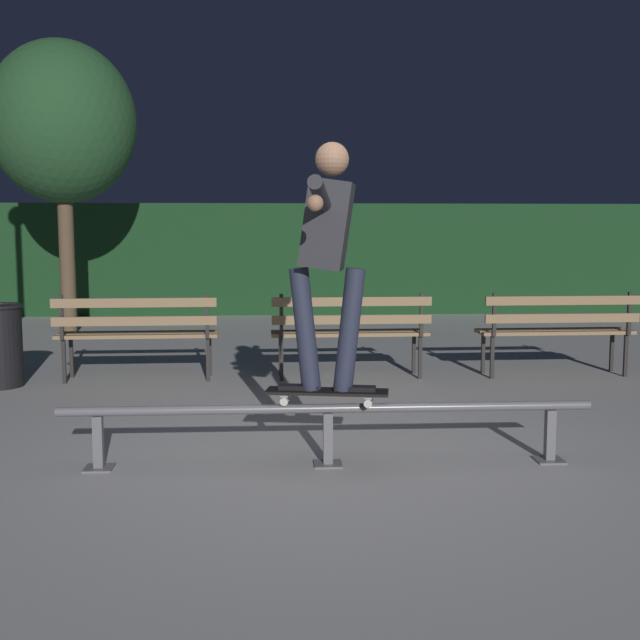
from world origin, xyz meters
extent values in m
plane|color=#ADAAA8|center=(0.00, 0.00, 0.00)|extent=(90.00, 90.00, 0.00)
cube|color=#193D1E|center=(0.00, 9.66, 0.99)|extent=(24.00, 1.20, 1.98)
cylinder|color=slate|center=(0.00, -0.04, 0.37)|extent=(3.42, 0.06, 0.06)
cube|color=slate|center=(-1.45, -0.04, 0.17)|extent=(0.06, 0.06, 0.34)
cube|color=slate|center=(-1.45, -0.04, 0.01)|extent=(0.18, 0.18, 0.01)
cube|color=slate|center=(0.00, -0.04, 0.17)|extent=(0.06, 0.06, 0.34)
cube|color=slate|center=(0.00, -0.04, 0.01)|extent=(0.18, 0.18, 0.01)
cube|color=slate|center=(1.45, -0.04, 0.17)|extent=(0.06, 0.06, 0.34)
cube|color=slate|center=(1.45, -0.04, 0.01)|extent=(0.18, 0.18, 0.01)
cube|color=black|center=(-0.01, -0.04, 0.48)|extent=(0.80, 0.33, 0.02)
cube|color=black|center=(-0.01, -0.04, 0.49)|extent=(0.79, 0.31, 0.00)
cube|color=#9E9EA3|center=(0.26, -0.09, 0.46)|extent=(0.08, 0.18, 0.02)
cube|color=#9E9EA3|center=(-0.27, 0.00, 0.46)|extent=(0.08, 0.18, 0.02)
cylinder|color=beige|center=(0.24, -0.17, 0.43)|extent=(0.06, 0.04, 0.05)
cylinder|color=beige|center=(0.27, -0.01, 0.43)|extent=(0.06, 0.04, 0.05)
cylinder|color=beige|center=(-0.28, -0.08, 0.43)|extent=(0.06, 0.04, 0.05)
cylinder|color=beige|center=(-0.25, 0.08, 0.43)|extent=(0.06, 0.04, 0.05)
cube|color=black|center=(0.17, -0.07, 0.50)|extent=(0.27, 0.14, 0.03)
cube|color=black|center=(-0.18, -0.01, 0.50)|extent=(0.27, 0.14, 0.03)
cylinder|color=#282D42|center=(0.13, -0.07, 0.88)|extent=(0.22, 0.16, 0.79)
cylinder|color=#282D42|center=(-0.14, -0.02, 0.88)|extent=(0.22, 0.16, 0.79)
cube|color=#2D2D33|center=(-0.01, -0.04, 1.54)|extent=(0.39, 0.41, 0.57)
cylinder|color=#2D2D33|center=(-0.07, -0.42, 1.70)|extent=(0.18, 0.61, 0.21)
cylinder|color=#2D2D33|center=(0.06, 0.33, 1.70)|extent=(0.18, 0.61, 0.21)
sphere|color=#A37556|center=(-0.12, -0.69, 1.65)|extent=(0.09, 0.09, 0.09)
sphere|color=#A37556|center=(0.10, 0.61, 1.65)|extent=(0.09, 0.09, 0.09)
sphere|color=#A37556|center=(0.02, -0.05, 1.94)|extent=(0.21, 0.21, 0.21)
cube|color=#282623|center=(-1.01, 3.19, 0.22)|extent=(0.04, 0.04, 0.44)
cube|color=#282623|center=(-1.00, 2.87, 0.22)|extent=(0.04, 0.04, 0.44)
cube|color=#282623|center=(-1.00, 2.83, 0.66)|extent=(0.04, 0.04, 0.44)
cube|color=#282623|center=(-2.41, 3.15, 0.22)|extent=(0.04, 0.04, 0.44)
cube|color=#282623|center=(-2.41, 2.83, 0.22)|extent=(0.04, 0.04, 0.44)
cube|color=#282623|center=(-2.41, 2.79, 0.66)|extent=(0.04, 0.04, 0.44)
cube|color=#937551|center=(-1.71, 3.15, 0.46)|extent=(1.60, 0.13, 0.04)
cube|color=#937551|center=(-1.71, 3.01, 0.46)|extent=(1.60, 0.13, 0.04)
cube|color=#937551|center=(-1.70, 2.87, 0.46)|extent=(1.60, 0.13, 0.04)
cube|color=#937551|center=(-1.70, 2.80, 0.62)|extent=(1.60, 0.07, 0.09)
cube|color=#937551|center=(-1.70, 2.80, 0.80)|extent=(1.60, 0.07, 0.09)
cube|color=#282623|center=(1.14, 3.19, 0.22)|extent=(0.04, 0.04, 0.44)
cube|color=#282623|center=(1.14, 2.87, 0.22)|extent=(0.04, 0.04, 0.44)
cube|color=#282623|center=(1.14, 2.83, 0.66)|extent=(0.04, 0.04, 0.44)
cube|color=#282623|center=(-0.27, 3.15, 0.22)|extent=(0.04, 0.04, 0.44)
cube|color=#282623|center=(-0.27, 2.83, 0.22)|extent=(0.04, 0.04, 0.44)
cube|color=#282623|center=(-0.26, 2.79, 0.66)|extent=(0.04, 0.04, 0.44)
cube|color=#937551|center=(0.43, 3.15, 0.46)|extent=(1.60, 0.13, 0.04)
cube|color=#937551|center=(0.44, 3.01, 0.46)|extent=(1.60, 0.13, 0.04)
cube|color=#937551|center=(0.44, 2.87, 0.46)|extent=(1.60, 0.13, 0.04)
cube|color=#937551|center=(0.44, 2.80, 0.62)|extent=(1.60, 0.07, 0.09)
cube|color=#937551|center=(0.44, 2.80, 0.80)|extent=(1.60, 0.07, 0.09)
cube|color=#282623|center=(3.28, 3.19, 0.22)|extent=(0.04, 0.04, 0.44)
cube|color=#282623|center=(3.28, 2.87, 0.22)|extent=(0.04, 0.04, 0.44)
cube|color=#282623|center=(3.28, 2.83, 0.66)|extent=(0.04, 0.04, 0.44)
cube|color=#282623|center=(1.87, 3.15, 0.22)|extent=(0.04, 0.04, 0.44)
cube|color=#282623|center=(1.88, 2.83, 0.22)|extent=(0.04, 0.04, 0.44)
cube|color=#282623|center=(1.88, 2.79, 0.66)|extent=(0.04, 0.04, 0.44)
cube|color=#937551|center=(2.57, 3.15, 0.46)|extent=(1.60, 0.13, 0.04)
cube|color=#937551|center=(2.58, 3.01, 0.46)|extent=(1.60, 0.13, 0.04)
cube|color=#937551|center=(2.58, 2.87, 0.46)|extent=(1.60, 0.13, 0.04)
cube|color=#937551|center=(2.58, 2.80, 0.62)|extent=(1.60, 0.07, 0.09)
cube|color=#937551|center=(2.58, 2.80, 0.80)|extent=(1.60, 0.07, 0.09)
cylinder|color=brown|center=(-3.35, 6.79, 1.08)|extent=(0.22, 0.22, 2.16)
ellipsoid|color=#234C28|center=(-3.35, 6.79, 3.05)|extent=(2.10, 2.10, 2.31)
camera|label=1|loc=(-0.35, -4.99, 1.50)|focal=44.42mm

